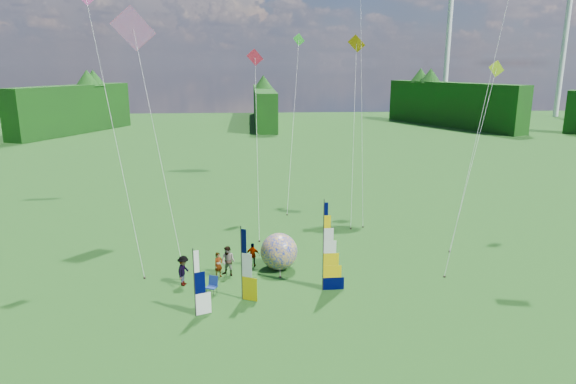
{
  "coord_description": "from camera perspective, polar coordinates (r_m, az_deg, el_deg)",
  "views": [
    {
      "loc": [
        -3.03,
        -23.46,
        12.43
      ],
      "look_at": [
        -1.0,
        4.0,
        5.5
      ],
      "focal_mm": 32.0,
      "sensor_mm": 36.0,
      "label": 1
    }
  ],
  "objects": [
    {
      "name": "treeline_ring",
      "position": [
        25.11,
        2.96,
        -5.51
      ],
      "size": [
        210.0,
        210.0,
        8.0
      ],
      "primitive_type": null,
      "color": "#12490E",
      "rests_on": "ground"
    },
    {
      "name": "turbine_right",
      "position": [
        134.36,
        17.29,
        14.62
      ],
      "size": [
        8.0,
        1.2,
        30.0
      ],
      "primitive_type": null,
      "color": "silver",
      "rests_on": "ground"
    },
    {
      "name": "side_banner_left",
      "position": [
        27.7,
        -5.17,
        -8.03
      ],
      "size": [
        1.04,
        0.55,
        4.02
      ],
      "primitive_type": null,
      "rotation": [
        0.0,
        0.0,
        -0.43
      ],
      "color": "#E5BC05",
      "rests_on": "ground"
    },
    {
      "name": "side_banner_far",
      "position": [
        26.37,
        -10.36,
        -10.01
      ],
      "size": [
        1.0,
        0.46,
        3.5
      ],
      "primitive_type": null,
      "rotation": [
        0.0,
        0.0,
        0.36
      ],
      "color": "white",
      "rests_on": "ground"
    },
    {
      "name": "spectator_c",
      "position": [
        30.32,
        -11.54,
        -8.55
      ],
      "size": [
        0.73,
        1.22,
        1.77
      ],
      "primitive_type": "imported",
      "rotation": [
        0.0,
        0.0,
        1.28
      ],
      "color": "#66594C",
      "rests_on": "ground"
    },
    {
      "name": "feather_banner_main",
      "position": [
        28.52,
        3.95,
        -6.15
      ],
      "size": [
        1.38,
        0.14,
        5.13
      ],
      "primitive_type": null,
      "rotation": [
        0.0,
        0.0,
        0.03
      ],
      "color": "#000331",
      "rests_on": "ground"
    },
    {
      "name": "kite_whale",
      "position": [
        44.14,
        8.21,
        13.82
      ],
      "size": [
        7.96,
        15.73,
        24.59
      ],
      "primitive_type": null,
      "rotation": [
        0.0,
        0.0,
        -0.19
      ],
      "color": "black",
      "rests_on": "ground"
    },
    {
      "name": "small_kite_orange",
      "position": [
        42.9,
        7.35,
        7.68
      ],
      "size": [
        7.26,
        12.48,
        15.39
      ],
      "primitive_type": null,
      "rotation": [
        0.0,
        0.0,
        -0.26
      ],
      "color": "orange",
      "rests_on": "ground"
    },
    {
      "name": "small_kite_yellow",
      "position": [
        39.34,
        20.06,
        4.67
      ],
      "size": [
        8.43,
        9.97,
        13.09
      ],
      "primitive_type": null,
      "rotation": [
        0.0,
        0.0,
        0.08
      ],
      "color": "#E8FF20",
      "rests_on": "ground"
    },
    {
      "name": "spectator_b",
      "position": [
        31.2,
        -6.66,
        -7.64
      ],
      "size": [
        0.99,
        0.79,
        1.83
      ],
      "primitive_type": "imported",
      "rotation": [
        0.0,
        0.0,
        -0.47
      ],
      "color": "#66594C",
      "rests_on": "ground"
    },
    {
      "name": "spectator_d",
      "position": [
        32.4,
        -3.93,
        -7.0
      ],
      "size": [
        0.96,
        0.55,
        1.54
      ],
      "primitive_type": "imported",
      "rotation": [
        0.0,
        0.0,
        2.92
      ],
      "color": "#66594C",
      "rests_on": "ground"
    },
    {
      "name": "spectator_a",
      "position": [
        31.1,
        -7.74,
        -8.02
      ],
      "size": [
        0.67,
        0.65,
        1.55
      ],
      "primitive_type": "imported",
      "rotation": [
        0.0,
        0.0,
        0.7
      ],
      "color": "#66594C",
      "rests_on": "ground"
    },
    {
      "name": "kite_parafoil",
      "position": [
        33.69,
        20.7,
        8.76
      ],
      "size": [
        11.57,
        11.75,
        19.61
      ],
      "primitive_type": null,
      "rotation": [
        0.0,
        0.0,
        -0.41
      ],
      "color": "red",
      "rests_on": "ground"
    },
    {
      "name": "ground",
      "position": [
        26.72,
        2.85,
        -13.61
      ],
      "size": [
        220.0,
        220.0,
        0.0
      ],
      "primitive_type": "plane",
      "color": "#244F1A",
      "rests_on": "ground"
    },
    {
      "name": "bol_inflatable",
      "position": [
        31.85,
        -1.01,
        -6.62
      ],
      "size": [
        2.95,
        2.95,
        2.29
      ],
      "primitive_type": "sphere",
      "rotation": [
        0.0,
        0.0,
        0.36
      ],
      "color": "#001B9E",
      "rests_on": "ground"
    },
    {
      "name": "small_kite_red",
      "position": [
        40.1,
        -3.48,
        6.39
      ],
      "size": [
        4.92,
        12.37,
        14.09
      ],
      "primitive_type": null,
      "rotation": [
        0.0,
        0.0,
        0.22
      ],
      "color": "red",
      "rests_on": "ground"
    },
    {
      "name": "kite_rainbow_delta",
      "position": [
        36.89,
        -14.62,
        8.05
      ],
      "size": [
        13.97,
        16.67,
        17.62
      ],
      "primitive_type": null,
      "rotation": [
        0.0,
        0.0,
        0.39
      ],
      "color": "#FF3C45",
      "rests_on": "ground"
    },
    {
      "name": "turbine_left",
      "position": [
        139.18,
        28.27,
        13.57
      ],
      "size": [
        8.0,
        1.2,
        30.0
      ],
      "primitive_type": null,
      "color": "silver",
      "rests_on": "ground"
    },
    {
      "name": "small_kite_green",
      "position": [
        46.39,
        0.6,
        8.39
      ],
      "size": [
        7.41,
        12.01,
        15.59
      ],
      "primitive_type": null,
      "rotation": [
        0.0,
        0.0,
        0.34
      ],
      "color": "green",
      "rests_on": "ground"
    },
    {
      "name": "camp_chair",
      "position": [
        29.05,
        -8.49,
        -10.27
      ],
      "size": [
        0.75,
        0.75,
        1.01
      ],
      "primitive_type": null,
      "rotation": [
        0.0,
        0.0,
        -0.37
      ],
      "color": "navy",
      "rests_on": "ground"
    },
    {
      "name": "small_kite_pink",
      "position": [
        32.86,
        -18.81,
        7.1
      ],
      "size": [
        7.98,
        9.23,
        17.67
      ],
      "primitive_type": null,
      "rotation": [
        0.0,
        0.0,
        0.33
      ],
      "color": "#FF4DBA",
      "rests_on": "ground"
    }
  ]
}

